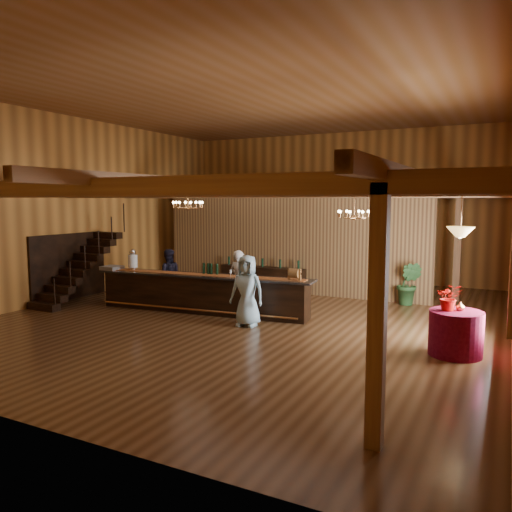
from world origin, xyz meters
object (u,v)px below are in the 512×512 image
at_px(staff_second, 168,275).
at_px(chandelier_right, 354,214).
at_px(round_table, 456,333).
at_px(bartender, 239,280).
at_px(guest, 247,291).
at_px(beverage_dispenser, 133,260).
at_px(backbar_shelf, 262,279).
at_px(chandelier_left, 188,205).
at_px(tasting_bar, 202,293).
at_px(floor_plant, 409,284).
at_px(raffle_drum, 294,274).
at_px(pendant_lamp, 460,232).

bearing_deg(staff_second, chandelier_right, 140.47).
xyz_separation_m(round_table, chandelier_right, (-2.49, 1.54, 2.24)).
height_order(bartender, guest, guest).
distance_m(beverage_dispenser, chandelier_right, 6.35).
bearing_deg(round_table, backbar_shelf, 145.44).
bearing_deg(staff_second, chandelier_left, 109.36).
height_order(tasting_bar, floor_plant, floor_plant).
height_order(raffle_drum, chandelier_left, chandelier_left).
height_order(chandelier_right, pendant_lamp, same).
xyz_separation_m(bartender, staff_second, (-2.37, -0.05, -0.04)).
height_order(chandelier_left, guest, chandelier_left).
xyz_separation_m(chandelier_right, staff_second, (-5.65, 0.17, -1.89)).
bearing_deg(pendant_lamp, chandelier_right, 148.25).
distance_m(backbar_shelf, round_table, 7.68).
height_order(staff_second, guest, guest).
bearing_deg(chandelier_right, bartender, 176.16).
distance_m(raffle_drum, chandelier_right, 2.05).
distance_m(beverage_dispenser, backbar_shelf, 4.38).
distance_m(bartender, staff_second, 2.37).
relative_size(raffle_drum, backbar_shelf, 0.12).
bearing_deg(bartender, chandelier_right, -173.87).
bearing_deg(raffle_drum, backbar_shelf, 127.49).
xyz_separation_m(round_table, staff_second, (-8.15, 1.71, 0.34)).
relative_size(backbar_shelf, chandelier_left, 3.67).
height_order(round_table, staff_second, staff_second).
bearing_deg(round_table, floor_plant, 110.75).
distance_m(round_table, pendant_lamp, 1.97).
bearing_deg(chandelier_left, floor_plant, 34.65).
bearing_deg(bartender, beverage_dispenser, 29.28).
bearing_deg(floor_plant, chandelier_left, -145.35).
relative_size(chandelier_right, floor_plant, 0.64).
bearing_deg(tasting_bar, chandelier_left, -172.80).
height_order(backbar_shelf, chandelier_right, chandelier_right).
bearing_deg(bartender, staff_second, 11.15).
bearing_deg(tasting_bar, staff_second, 149.63).
height_order(guest, floor_plant, guest).
bearing_deg(floor_plant, guest, -125.74).
height_order(beverage_dispenser, pendant_lamp, pendant_lamp).
xyz_separation_m(tasting_bar, floor_plant, (4.77, 3.46, 0.10)).
distance_m(pendant_lamp, floor_plant, 5.02).
height_order(chandelier_right, guest, chandelier_right).
distance_m(backbar_shelf, staff_second, 3.23).
distance_m(raffle_drum, bartender, 2.05).
bearing_deg(staff_second, pendant_lamp, 130.32).
xyz_separation_m(pendant_lamp, bartender, (-5.77, 1.76, -1.59)).
bearing_deg(staff_second, raffle_drum, 134.53).
distance_m(chandelier_right, pendant_lamp, 2.94).
xyz_separation_m(tasting_bar, pendant_lamp, (6.43, -0.93, 1.88)).
distance_m(raffle_drum, staff_second, 4.35).
relative_size(chandelier_left, floor_plant, 0.64).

